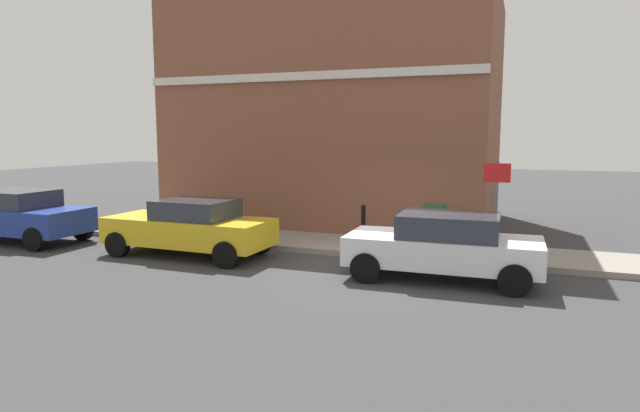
{
  "coord_description": "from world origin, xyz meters",
  "views": [
    {
      "loc": [
        -11.9,
        -2.98,
        3.07
      ],
      "look_at": [
        1.47,
        2.08,
        1.2
      ],
      "focal_mm": 30.59,
      "sensor_mm": 36.0,
      "label": 1
    }
  ],
  "objects": [
    {
      "name": "ground",
      "position": [
        0.0,
        0.0,
        0.0
      ],
      "size": [
        80.0,
        80.0,
        0.0
      ],
      "primitive_type": "plane",
      "color": "#38383A"
    },
    {
      "name": "sidewalk",
      "position": [
        2.08,
        6.0,
        0.07
      ],
      "size": [
        2.23,
        30.0,
        0.15
      ],
      "primitive_type": "cube",
      "color": "gray",
      "rests_on": "ground"
    },
    {
      "name": "corner_building",
      "position": [
        6.7,
        3.26,
        3.81
      ],
      "size": [
        7.11,
        10.53,
        7.61
      ],
      "color": "brown",
      "rests_on": "ground"
    },
    {
      "name": "car_white",
      "position": [
        -0.36,
        -1.43,
        0.75
      ],
      "size": [
        1.89,
        4.07,
        1.42
      ],
      "rotation": [
        0.0,
        0.0,
        1.59
      ],
      "color": "silver",
      "rests_on": "ground"
    },
    {
      "name": "car_yellow",
      "position": [
        -0.3,
        4.94,
        0.75
      ],
      "size": [
        1.91,
        4.33,
        1.45
      ],
      "rotation": [
        0.0,
        0.0,
        1.55
      ],
      "color": "gold",
      "rests_on": "ground"
    },
    {
      "name": "car_blue",
      "position": [
        -0.48,
        10.68,
        0.78
      ],
      "size": [
        1.94,
        4.22,
        1.49
      ],
      "rotation": [
        0.0,
        0.0,
        1.58
      ],
      "color": "navy",
      "rests_on": "ground"
    },
    {
      "name": "utility_cabinet",
      "position": [
        2.12,
        -0.84,
        0.68
      ],
      "size": [
        0.46,
        0.61,
        1.15
      ],
      "color": "#1E4C28",
      "rests_on": "sidewalk"
    },
    {
      "name": "bollard_near_cabinet",
      "position": [
        2.22,
        1.1,
        0.7
      ],
      "size": [
        0.14,
        0.14,
        1.04
      ],
      "color": "black",
      "rests_on": "sidewalk"
    },
    {
      "name": "street_sign",
      "position": [
        1.29,
        -2.36,
        1.66
      ],
      "size": [
        0.08,
        0.6,
        2.3
      ],
      "color": "#59595B",
      "rests_on": "sidewalk"
    }
  ]
}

